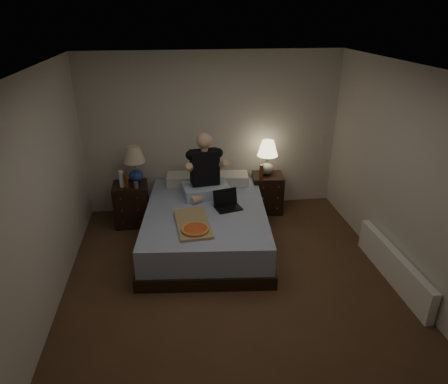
{
  "coord_description": "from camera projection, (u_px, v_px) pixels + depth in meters",
  "views": [
    {
      "loc": [
        -0.63,
        -3.8,
        3.02
      ],
      "look_at": [
        0.0,
        0.9,
        0.85
      ],
      "focal_mm": 32.0,
      "sensor_mm": 36.0,
      "label": 1
    }
  ],
  "objects": [
    {
      "name": "lamp_right",
      "position": [
        267.0,
        158.0,
        6.26
      ],
      "size": [
        0.39,
        0.39,
        0.56
      ],
      "primitive_type": null,
      "rotation": [
        0.0,
        0.0,
        -0.24
      ],
      "color": "gray",
      "rests_on": "nightstand_right"
    },
    {
      "name": "ceiling",
      "position": [
        237.0,
        71.0,
        3.71
      ],
      "size": [
        4.0,
        4.5,
        0.0
      ],
      "primitive_type": "cube",
      "rotation": [
        3.14,
        0.0,
        0.0
      ],
      "color": "white",
      "rests_on": "ground"
    },
    {
      "name": "nightstand_left",
      "position": [
        132.0,
        204.0,
        6.07
      ],
      "size": [
        0.51,
        0.46,
        0.65
      ],
      "primitive_type": "cube",
      "rotation": [
        0.0,
        0.0,
        0.02
      ],
      "color": "black",
      "rests_on": "floor"
    },
    {
      "name": "wall_left",
      "position": [
        38.0,
        204.0,
        3.99
      ],
      "size": [
        0.0,
        4.5,
        2.5
      ],
      "primitive_type": "cube",
      "rotation": [
        1.57,
        0.0,
        1.57
      ],
      "color": "beige",
      "rests_on": "ground"
    },
    {
      "name": "wall_right",
      "position": [
        411.0,
        183.0,
        4.47
      ],
      "size": [
        0.0,
        4.5,
        2.5
      ],
      "primitive_type": "cube",
      "rotation": [
        1.57,
        0.0,
        -1.57
      ],
      "color": "beige",
      "rests_on": "ground"
    },
    {
      "name": "laptop",
      "position": [
        228.0,
        201.0,
        5.4
      ],
      "size": [
        0.4,
        0.36,
        0.24
      ],
      "primitive_type": null,
      "rotation": [
        0.0,
        0.0,
        0.25
      ],
      "color": "black",
      "rests_on": "bed"
    },
    {
      "name": "water_bottle",
      "position": [
        121.0,
        179.0,
        5.81
      ],
      "size": [
        0.07,
        0.07,
        0.25
      ],
      "primitive_type": "cylinder",
      "color": "white",
      "rests_on": "nightstand_left"
    },
    {
      "name": "bed",
      "position": [
        206.0,
        225.0,
        5.58
      ],
      "size": [
        1.83,
        2.31,
        0.54
      ],
      "primitive_type": "cube",
      "rotation": [
        0.0,
        0.0,
        -0.1
      ],
      "color": "#5168A3",
      "rests_on": "floor"
    },
    {
      "name": "soda_can",
      "position": [
        136.0,
        185.0,
        5.79
      ],
      "size": [
        0.07,
        0.07,
        0.1
      ],
      "primitive_type": "cylinder",
      "color": "#9FA09B",
      "rests_on": "nightstand_left"
    },
    {
      "name": "nightstand_right",
      "position": [
        267.0,
        193.0,
        6.47
      ],
      "size": [
        0.52,
        0.48,
        0.62
      ],
      "primitive_type": "cube",
      "rotation": [
        0.0,
        0.0,
        -0.1
      ],
      "color": "black",
      "rests_on": "floor"
    },
    {
      "name": "lamp_left",
      "position": [
        135.0,
        164.0,
        5.91
      ],
      "size": [
        0.39,
        0.39,
        0.56
      ],
      "primitive_type": null,
      "rotation": [
        0.0,
        0.0,
        -0.27
      ],
      "color": "navy",
      "rests_on": "nightstand_left"
    },
    {
      "name": "wall_back",
      "position": [
        213.0,
        133.0,
        6.26
      ],
      "size": [
        4.0,
        0.0,
        2.5
      ],
      "primitive_type": "cube",
      "rotation": [
        1.57,
        0.0,
        0.0
      ],
      "color": "beige",
      "rests_on": "ground"
    },
    {
      "name": "radiator",
      "position": [
        393.0,
        266.0,
        4.82
      ],
      "size": [
        0.1,
        1.6,
        0.4
      ],
      "primitive_type": "cube",
      "color": "white",
      "rests_on": "floor"
    },
    {
      "name": "pizza_box",
      "position": [
        195.0,
        230.0,
        4.85
      ],
      "size": [
        0.46,
        0.79,
        0.08
      ],
      "primitive_type": null,
      "rotation": [
        0.0,
        0.0,
        0.08
      ],
      "color": "tan",
      "rests_on": "bed"
    },
    {
      "name": "beer_bottle_right",
      "position": [
        261.0,
        172.0,
        6.16
      ],
      "size": [
        0.06,
        0.06,
        0.23
      ],
      "primitive_type": "cylinder",
      "color": "#5B2B0D",
      "rests_on": "nightstand_right"
    },
    {
      "name": "floor",
      "position": [
        234.0,
        288.0,
        4.75
      ],
      "size": [
        4.0,
        4.5,
        0.0
      ],
      "primitive_type": "cube",
      "color": "brown",
      "rests_on": "ground"
    },
    {
      "name": "wall_front",
      "position": [
        300.0,
        361.0,
        2.21
      ],
      "size": [
        4.0,
        0.0,
        2.5
      ],
      "primitive_type": "cube",
      "rotation": [
        -1.57,
        0.0,
        0.0
      ],
      "color": "beige",
      "rests_on": "ground"
    },
    {
      "name": "person",
      "position": [
        205.0,
        165.0,
        5.66
      ],
      "size": [
        0.72,
        0.6,
        0.93
      ],
      "primitive_type": null,
      "rotation": [
        0.0,
        0.0,
        0.12
      ],
      "color": "black",
      "rests_on": "bed"
    },
    {
      "name": "beer_bottle_left",
      "position": [
        126.0,
        181.0,
        5.78
      ],
      "size": [
        0.06,
        0.06,
        0.23
      ],
      "primitive_type": "cylinder",
      "color": "#5F2D0D",
      "rests_on": "nightstand_left"
    }
  ]
}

